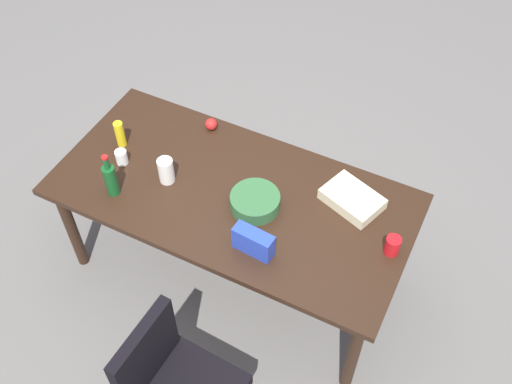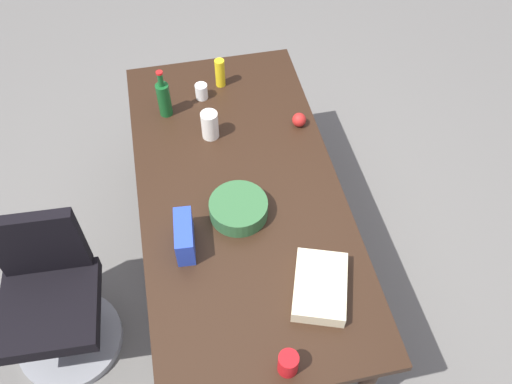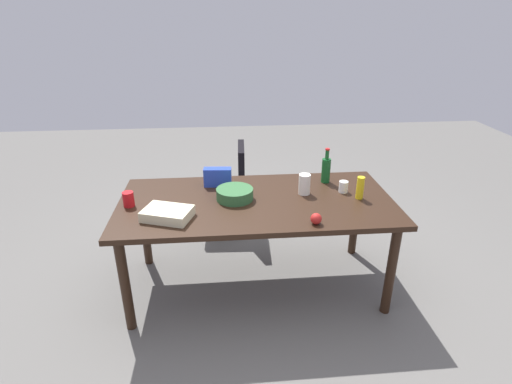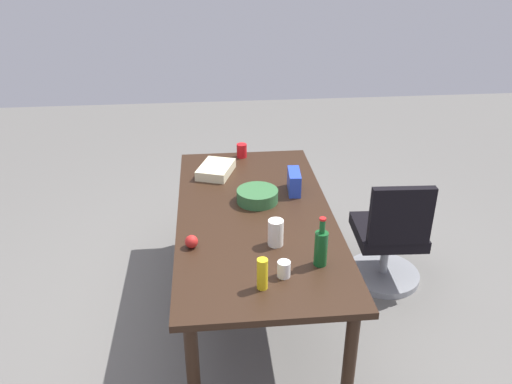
% 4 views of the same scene
% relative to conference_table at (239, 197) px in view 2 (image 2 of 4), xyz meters
% --- Properties ---
extents(ground_plane, '(10.00, 10.00, 0.00)m').
position_rel_conference_table_xyz_m(ground_plane, '(0.00, 0.00, -0.70)').
color(ground_plane, slate).
extents(conference_table, '(2.05, 1.00, 0.78)m').
position_rel_conference_table_xyz_m(conference_table, '(0.00, 0.00, 0.00)').
color(conference_table, black).
rests_on(conference_table, ground).
extents(office_chair, '(0.56, 0.56, 0.88)m').
position_rel_conference_table_xyz_m(office_chair, '(-0.23, 1.01, -0.36)').
color(office_chair, gray).
rests_on(office_chair, ground).
extents(salad_bowl, '(0.30, 0.30, 0.09)m').
position_rel_conference_table_xyz_m(salad_bowl, '(-0.16, 0.03, 0.12)').
color(salad_bowl, '#306236').
rests_on(salad_bowl, conference_table).
extents(mayo_jar, '(0.11, 0.11, 0.16)m').
position_rel_conference_table_xyz_m(mayo_jar, '(0.38, 0.08, 0.16)').
color(mayo_jar, white).
rests_on(mayo_jar, conference_table).
extents(mustard_bottle, '(0.06, 0.06, 0.17)m').
position_rel_conference_table_xyz_m(mustard_bottle, '(0.78, -0.04, 0.16)').
color(mustard_bottle, yellow).
rests_on(mustard_bottle, conference_table).
extents(chip_bag_blue, '(0.23, 0.10, 0.15)m').
position_rel_conference_table_xyz_m(chip_bag_blue, '(-0.29, 0.30, 0.15)').
color(chip_bag_blue, '#2642B9').
rests_on(chip_bag_blue, conference_table).
extents(red_solo_cup, '(0.09, 0.09, 0.11)m').
position_rel_conference_table_xyz_m(red_solo_cup, '(-0.93, -0.02, 0.13)').
color(red_solo_cup, red).
rests_on(red_solo_cup, conference_table).
extents(wine_bottle, '(0.09, 0.09, 0.29)m').
position_rel_conference_table_xyz_m(wine_bottle, '(0.60, 0.30, 0.19)').
color(wine_bottle, '#145122').
rests_on(wine_bottle, conference_table).
extents(sheet_cake, '(0.37, 0.31, 0.07)m').
position_rel_conference_table_xyz_m(sheet_cake, '(-0.63, -0.23, 0.11)').
color(sheet_cake, beige).
rests_on(sheet_cake, conference_table).
extents(paper_cup, '(0.08, 0.08, 0.09)m').
position_rel_conference_table_xyz_m(paper_cup, '(0.69, 0.09, 0.12)').
color(paper_cup, white).
rests_on(paper_cup, conference_table).
extents(apple_red, '(0.08, 0.08, 0.08)m').
position_rel_conference_table_xyz_m(apple_red, '(0.36, -0.40, 0.12)').
color(apple_red, red).
rests_on(apple_red, conference_table).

